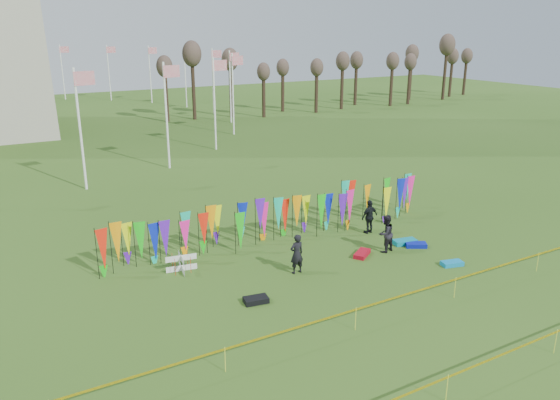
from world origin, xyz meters
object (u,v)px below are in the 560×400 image
person_left (297,254)px  person_mid (386,234)px  kite_bag_turquoise (452,263)px  box_kite (181,263)px  kite_bag_black (256,300)px  kite_bag_blue (416,245)px  kite_bag_red (362,254)px  person_right (370,217)px  kite_bag_teal (405,242)px

person_left → person_mid: size_ratio=0.98×
kite_bag_turquoise → box_kite: bearing=153.3°
person_mid → kite_bag_black: (-7.80, -1.51, -0.82)m
kite_bag_blue → kite_bag_red: 3.04m
person_left → kite_bag_red: person_left is taller
kite_bag_blue → person_right: bearing=106.9°
kite_bag_teal → box_kite: bearing=167.2°
person_mid → kite_bag_red: (-1.28, 0.12, -0.83)m
person_left → kite_bag_blue: bearing=175.3°
kite_bag_red → kite_bag_teal: bearing=2.8°
kite_bag_turquoise → kite_bag_blue: (0.11, 2.48, 0.01)m
person_left → kite_bag_blue: size_ratio=1.80×
kite_bag_blue → kite_bag_teal: kite_bag_teal is taller
kite_bag_blue → box_kite: bearing=164.7°
box_kite → kite_bag_black: bearing=-69.8°
person_right → kite_bag_red: 3.25m
box_kite → kite_bag_turquoise: size_ratio=0.80×
kite_bag_teal → kite_bag_red: bearing=-177.2°
kite_bag_blue → kite_bag_turquoise: bearing=-92.6°
person_mid → kite_bag_teal: (1.52, 0.26, -0.82)m
kite_bag_red → person_left: bearing=-178.8°
kite_bag_blue → kite_bag_teal: 0.61m
kite_bag_teal → person_right: bearing=105.8°
box_kite → person_mid: bearing=-16.2°
person_mid → person_left: bearing=-11.1°
kite_bag_teal → kite_bag_black: bearing=-169.3°
kite_bag_blue → person_left: bearing=177.0°
person_mid → kite_bag_black: size_ratio=1.94×
person_mid → kite_bag_blue: size_ratio=1.84×
person_left → kite_bag_teal: person_left is taller
box_kite → person_right: person_right is taller
person_right → kite_bag_black: bearing=17.5°
kite_bag_black → person_mid: bearing=11.0°
person_right → kite_bag_blue: size_ratio=1.79×
person_mid → kite_bag_turquoise: (1.63, -2.80, -0.83)m
kite_bag_turquoise → kite_bag_black: bearing=172.2°
kite_bag_turquoise → kite_bag_blue: 2.48m
kite_bag_red → kite_bag_blue: bearing=-8.2°
person_right → kite_bag_black: size_ratio=1.90×
kite_bag_red → person_right: bearing=45.9°
person_right → kite_bag_blue: bearing=100.3°
person_mid → kite_bag_teal: size_ratio=1.57×
kite_bag_black → person_right: bearing=24.1°
kite_bag_blue → kite_bag_teal: (-0.22, 0.57, 0.01)m
person_mid → kite_bag_blue: (1.74, -0.31, -0.82)m
person_left → person_mid: (4.98, -0.04, 0.02)m
kite_bag_black → kite_bag_teal: bearing=10.7°
person_right → kite_bag_turquoise: size_ratio=1.86×
person_left → kite_bag_black: size_ratio=1.90×
kite_bag_turquoise → kite_bag_teal: 3.05m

